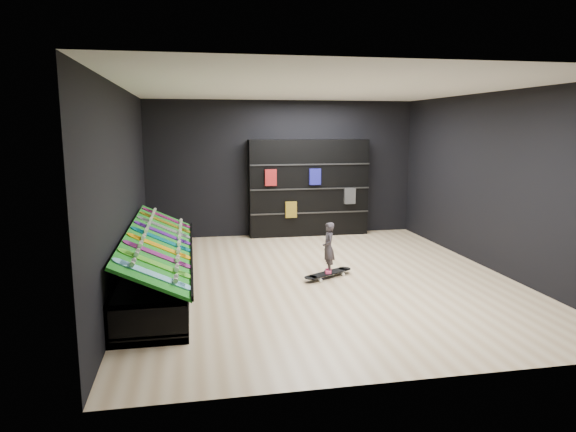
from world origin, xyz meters
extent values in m
cube|color=beige|center=(0.00, 0.00, 0.00)|extent=(6.00, 7.00, 0.01)
cube|color=white|center=(0.00, 0.00, 3.00)|extent=(6.00, 7.00, 0.01)
cube|color=black|center=(0.00, 3.50, 1.50)|extent=(6.00, 0.02, 3.00)
cube|color=black|center=(0.00, -3.50, 1.50)|extent=(6.00, 0.02, 3.00)
cube|color=black|center=(-3.00, 0.00, 1.50)|extent=(0.02, 7.00, 3.00)
cube|color=black|center=(3.00, 0.00, 1.50)|extent=(0.02, 7.00, 3.00)
cube|color=#106612|center=(-2.50, 0.00, 0.71)|extent=(0.92, 4.50, 0.46)
cube|color=black|center=(0.56, 3.32, 1.07)|extent=(2.68, 0.31, 2.15)
imported|color=black|center=(0.12, -0.03, 0.34)|extent=(0.15, 0.20, 0.50)
camera|label=1|loc=(-2.02, -7.81, 2.42)|focal=32.00mm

